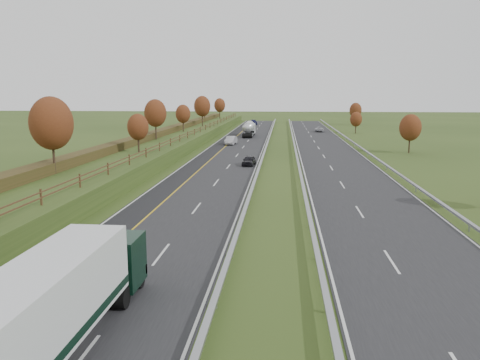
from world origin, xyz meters
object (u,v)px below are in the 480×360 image
object	(u,v)px
box_lorry	(40,318)
car_silver_mid	(231,140)
road_tanker	(249,128)
car_oncoming	(319,129)
car_dark_near	(249,160)
car_small_far	(254,122)

from	to	relation	value
box_lorry	car_silver_mid	xyz separation A→B (m)	(-2.10, 77.60, -1.48)
road_tanker	car_oncoming	size ratio (longest dim) A/B	2.37
car_dark_near	box_lorry	bearing A→B (deg)	-88.34
road_tanker	car_small_far	xyz separation A→B (m)	(-1.62, 42.87, -1.06)
car_silver_mid	car_small_far	xyz separation A→B (m)	(0.57, 61.56, -0.05)
car_dark_near	car_silver_mid	world-z (taller)	car_silver_mid
car_silver_mid	car_oncoming	world-z (taller)	car_silver_mid
car_dark_near	car_small_far	size ratio (longest dim) A/B	0.74
car_silver_mid	car_small_far	size ratio (longest dim) A/B	0.94
road_tanker	car_oncoming	bearing A→B (deg)	40.44
car_silver_mid	car_small_far	bearing A→B (deg)	94.89
box_lorry	car_dark_near	world-z (taller)	box_lorry
road_tanker	car_oncoming	xyz separation A→B (m)	(17.60, 15.00, -1.17)
road_tanker	car_dark_near	xyz separation A→B (m)	(3.38, -45.81, -1.16)
road_tanker	car_dark_near	size ratio (longest dim) A/B	2.87
car_dark_near	car_oncoming	size ratio (longest dim) A/B	0.83
car_silver_mid	car_oncoming	bearing A→B (deg)	64.99
car_silver_mid	car_oncoming	distance (m)	39.08
car_dark_near	car_silver_mid	distance (m)	27.68
car_dark_near	car_oncoming	bearing A→B (deg)	82.42
car_silver_mid	box_lorry	bearing A→B (deg)	-83.03
car_dark_near	car_oncoming	xyz separation A→B (m)	(14.22, 60.81, -0.01)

